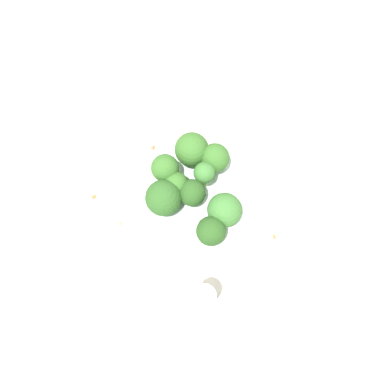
# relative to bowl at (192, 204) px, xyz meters

# --- Properties ---
(ground_plane) EXTENTS (3.00, 3.00, 0.00)m
(ground_plane) POSITION_rel_bowl_xyz_m (0.00, 0.00, -0.02)
(ground_plane) COLOR beige
(bowl) EXTENTS (0.22, 0.22, 0.04)m
(bowl) POSITION_rel_bowl_xyz_m (0.00, 0.00, 0.00)
(bowl) COLOR silver
(bowl) RESTS_ON ground_plane
(broccoli_floret_0) EXTENTS (0.04, 0.04, 0.05)m
(broccoli_floret_0) POSITION_rel_bowl_xyz_m (0.00, -0.00, 0.05)
(broccoli_floret_0) COLOR #8EB770
(broccoli_floret_0) RESTS_ON bowl
(broccoli_floret_1) EXTENTS (0.06, 0.06, 0.06)m
(broccoli_floret_1) POSITION_rel_bowl_xyz_m (0.04, -0.03, 0.05)
(broccoli_floret_1) COLOR #8EB770
(broccoli_floret_1) RESTS_ON bowl
(broccoli_floret_2) EXTENTS (0.06, 0.06, 0.06)m
(broccoli_floret_2) POSITION_rel_bowl_xyz_m (-0.06, -0.05, 0.06)
(broccoli_floret_2) COLOR #7A9E5B
(broccoli_floret_2) RESTS_ON bowl
(broccoli_floret_3) EXTENTS (0.04, 0.04, 0.05)m
(broccoli_floret_3) POSITION_rel_bowl_xyz_m (0.01, -0.03, 0.05)
(broccoli_floret_3) COLOR #8EB770
(broccoli_floret_3) RESTS_ON bowl
(broccoli_floret_4) EXTENTS (0.05, 0.05, 0.06)m
(broccoli_floret_4) POSITION_rel_bowl_xyz_m (0.00, -0.06, 0.06)
(broccoli_floret_4) COLOR #8EB770
(broccoli_floret_4) RESTS_ON bowl
(broccoli_floret_5) EXTENTS (0.05, 0.05, 0.06)m
(broccoli_floret_5) POSITION_rel_bowl_xyz_m (-0.07, -0.01, 0.05)
(broccoli_floret_5) COLOR #84AD66
(broccoli_floret_5) RESTS_ON bowl
(broccoli_floret_6) EXTENTS (0.05, 0.05, 0.05)m
(broccoli_floret_6) POSITION_rel_bowl_xyz_m (0.03, 0.06, 0.05)
(broccoli_floret_6) COLOR #7A9E5B
(broccoli_floret_6) RESTS_ON bowl
(broccoli_floret_7) EXTENTS (0.04, 0.04, 0.06)m
(broccoli_floret_7) POSITION_rel_bowl_xyz_m (-0.04, -0.01, 0.06)
(broccoli_floret_7) COLOR #84AD66
(broccoli_floret_7) RESTS_ON bowl
(broccoli_floret_8) EXTENTS (0.06, 0.06, 0.06)m
(broccoli_floret_8) POSITION_rel_bowl_xyz_m (-0.01, 0.06, 0.05)
(broccoli_floret_8) COLOR #84AD66
(broccoli_floret_8) RESTS_ON bowl
(pepper_shaker) EXTENTS (0.04, 0.04, 0.07)m
(pepper_shaker) POSITION_rel_bowl_xyz_m (0.11, 0.12, 0.02)
(pepper_shaker) COLOR silver
(pepper_shaker) RESTS_ON ground_plane
(almond_crumb_0) EXTENTS (0.01, 0.01, 0.01)m
(almond_crumb_0) POSITION_rel_bowl_xyz_m (0.10, -0.15, -0.02)
(almond_crumb_0) COLOR olive
(almond_crumb_0) RESTS_ON ground_plane
(almond_crumb_1) EXTENTS (0.01, 0.01, 0.01)m
(almond_crumb_1) POSITION_rel_bowl_xyz_m (-0.04, -0.14, -0.02)
(almond_crumb_1) COLOR olive
(almond_crumb_1) RESTS_ON ground_plane
(almond_crumb_2) EXTENTS (0.01, 0.01, 0.01)m
(almond_crumb_2) POSITION_rel_bowl_xyz_m (-0.06, 0.14, -0.02)
(almond_crumb_2) COLOR olive
(almond_crumb_2) RESTS_ON ground_plane
(almond_crumb_3) EXTENTS (0.01, 0.01, 0.01)m
(almond_crumb_3) POSITION_rel_bowl_xyz_m (0.10, -0.07, -0.02)
(almond_crumb_3) COLOR #AD7F4C
(almond_crumb_3) RESTS_ON ground_plane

